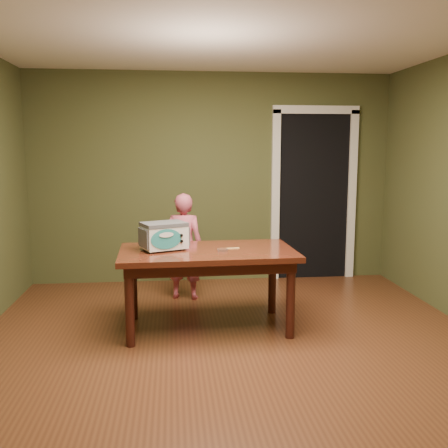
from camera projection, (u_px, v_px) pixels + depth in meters
name	position (u px, v px, depth m)	size (l,w,h in m)	color
floor	(238.00, 360.00, 3.98)	(5.00, 5.00, 0.00)	#592F19
room_shell	(239.00, 144.00, 3.72)	(4.52, 5.02, 2.61)	#414826
doorway	(307.00, 195.00, 6.69)	(1.10, 0.66, 2.25)	black
dining_table	(207.00, 260.00, 4.60)	(1.63, 0.95, 0.75)	#3E1A0E
toy_oven	(164.00, 235.00, 4.57)	(0.47, 0.40, 0.25)	#4C4F54
baking_pan	(223.00, 250.00, 4.53)	(0.10, 0.10, 0.02)	silver
spatula	(230.00, 248.00, 4.63)	(0.18, 0.03, 0.01)	#F8C56C
child	(184.00, 246.00, 5.54)	(0.43, 0.28, 1.19)	#C35066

